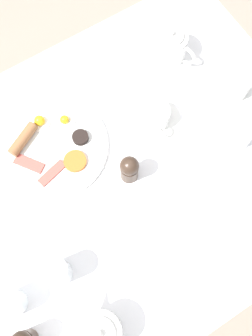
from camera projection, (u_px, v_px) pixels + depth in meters
The scene contains 14 objects.
ground_plane at pixel (126, 219), 1.75m from camera, with size 8.00×8.00×0.00m, color gray.
table at pixel (126, 177), 1.15m from camera, with size 0.93×1.12×0.70m.
breakfast_plate at pixel (52, 145), 1.10m from camera, with size 0.31×0.31×0.04m.
teapot_near at pixel (100, 333), 0.91m from camera, with size 0.18×0.10×0.11m.
teapot_far at pixel (170, 45), 1.17m from camera, with size 0.18×0.10×0.11m.
teacup_with_saucer_left at pixel (234, 87), 1.14m from camera, with size 0.16×0.16×0.07m.
teacup_with_saucer_right at pixel (155, 117), 1.11m from camera, with size 0.16×0.16×0.07m.
water_glass_tall at pixel (11, 303), 0.94m from camera, with size 0.06×0.06×0.08m.
water_glass_short at pixel (57, 272), 0.95m from camera, with size 0.06×0.06×0.10m.
wine_glass_spare at pixel (243, 132), 1.07m from camera, with size 0.06×0.06×0.11m.
salt_grinder at pixel (131, 168), 1.04m from camera, with size 0.05×0.05×0.10m.
napkin_folded at pixel (196, 272), 1.00m from camera, with size 0.16×0.18×0.01m.
fork_by_plate at pixel (191, 195), 1.07m from camera, with size 0.09×0.17×0.00m.
spoon_for_tea at pixel (125, 235), 1.03m from camera, with size 0.09×0.16×0.00m.
Camera 1 is at (-0.29, 0.18, 1.74)m, focal length 42.00 mm.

